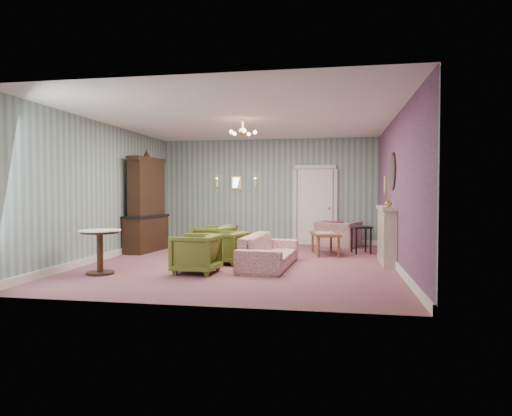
% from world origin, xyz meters
% --- Properties ---
extents(floor, '(7.00, 7.00, 0.00)m').
position_xyz_m(floor, '(0.00, 0.00, 0.00)').
color(floor, '#8B515B').
rests_on(floor, ground).
extents(ceiling, '(7.00, 7.00, 0.00)m').
position_xyz_m(ceiling, '(0.00, 0.00, 2.90)').
color(ceiling, white).
rests_on(ceiling, ground).
extents(wall_back, '(6.00, 0.00, 6.00)m').
position_xyz_m(wall_back, '(0.00, 3.50, 1.45)').
color(wall_back, slate).
rests_on(wall_back, ground).
extents(wall_front, '(6.00, 0.00, 6.00)m').
position_xyz_m(wall_front, '(0.00, -3.50, 1.45)').
color(wall_front, slate).
rests_on(wall_front, ground).
extents(wall_left, '(0.00, 7.00, 7.00)m').
position_xyz_m(wall_left, '(-3.00, 0.00, 1.45)').
color(wall_left, slate).
rests_on(wall_left, ground).
extents(wall_right, '(0.00, 7.00, 7.00)m').
position_xyz_m(wall_right, '(3.00, 0.00, 1.45)').
color(wall_right, slate).
rests_on(wall_right, ground).
extents(wall_right_floral, '(0.00, 7.00, 7.00)m').
position_xyz_m(wall_right_floral, '(2.98, 0.00, 1.45)').
color(wall_right_floral, '#B15882').
rests_on(wall_right_floral, ground).
extents(door, '(1.12, 0.12, 2.16)m').
position_xyz_m(door, '(1.30, 3.46, 1.08)').
color(door, white).
rests_on(door, floor).
extents(olive_chair_a, '(0.75, 0.79, 0.77)m').
position_xyz_m(olive_chair_a, '(-0.58, -1.30, 0.38)').
color(olive_chair_a, '#5C6523').
rests_on(olive_chair_a, floor).
extents(olive_chair_b, '(0.83, 0.86, 0.72)m').
position_xyz_m(olive_chair_b, '(-0.29, -0.15, 0.36)').
color(olive_chair_b, '#5C6523').
rests_on(olive_chair_b, floor).
extents(olive_chair_c, '(0.84, 0.87, 0.76)m').
position_xyz_m(olive_chair_c, '(-0.80, 0.65, 0.38)').
color(olive_chair_c, '#5C6523').
rests_on(olive_chair_c, floor).
extents(sofa_chintz, '(0.74, 2.15, 0.83)m').
position_xyz_m(sofa_chintz, '(0.59, -0.37, 0.41)').
color(sofa_chintz, '#9D3F54').
rests_on(sofa_chintz, floor).
extents(wingback_chair, '(1.21, 1.03, 0.90)m').
position_xyz_m(wingback_chair, '(1.92, 3.04, 0.45)').
color(wingback_chair, '#9D3F54').
rests_on(wingback_chair, floor).
extents(dresser, '(0.65, 1.49, 2.40)m').
position_xyz_m(dresser, '(-2.65, 1.32, 1.20)').
color(dresser, black).
rests_on(dresser, floor).
extents(fireplace, '(0.30, 1.40, 1.16)m').
position_xyz_m(fireplace, '(2.86, 0.40, 0.58)').
color(fireplace, beige).
rests_on(fireplace, floor).
extents(mantel_vase, '(0.15, 0.15, 0.15)m').
position_xyz_m(mantel_vase, '(2.84, 0.00, 1.23)').
color(mantel_vase, gold).
rests_on(mantel_vase, fireplace).
extents(oval_mirror, '(0.04, 0.76, 0.84)m').
position_xyz_m(oval_mirror, '(2.96, 0.40, 1.85)').
color(oval_mirror, white).
rests_on(oval_mirror, wall_right).
extents(framed_print, '(0.04, 0.34, 0.42)m').
position_xyz_m(framed_print, '(2.97, 1.75, 1.60)').
color(framed_print, gold).
rests_on(framed_print, wall_right).
extents(coffee_table, '(0.74, 1.09, 0.51)m').
position_xyz_m(coffee_table, '(1.62, 1.46, 0.25)').
color(coffee_table, brown).
rests_on(coffee_table, floor).
extents(side_table_black, '(0.52, 0.52, 0.64)m').
position_xyz_m(side_table_black, '(2.44, 1.81, 0.32)').
color(side_table_black, black).
rests_on(side_table_black, floor).
extents(pedestal_table, '(0.73, 0.73, 0.78)m').
position_xyz_m(pedestal_table, '(-2.20, -1.68, 0.39)').
color(pedestal_table, black).
rests_on(pedestal_table, floor).
extents(nesting_table, '(0.46, 0.52, 0.57)m').
position_xyz_m(nesting_table, '(-0.97, 2.89, 0.29)').
color(nesting_table, brown).
rests_on(nesting_table, floor).
extents(gilt_mirror_back, '(0.28, 0.06, 0.36)m').
position_xyz_m(gilt_mirror_back, '(-0.90, 3.46, 1.70)').
color(gilt_mirror_back, gold).
rests_on(gilt_mirror_back, wall_back).
extents(sconce_left, '(0.16, 0.12, 0.30)m').
position_xyz_m(sconce_left, '(-1.45, 3.44, 1.70)').
color(sconce_left, gold).
rests_on(sconce_left, wall_back).
extents(sconce_right, '(0.16, 0.12, 0.30)m').
position_xyz_m(sconce_right, '(-0.35, 3.44, 1.70)').
color(sconce_right, gold).
rests_on(sconce_right, wall_back).
extents(chandelier, '(0.56, 0.56, 0.36)m').
position_xyz_m(chandelier, '(0.00, 0.00, 2.63)').
color(chandelier, gold).
rests_on(chandelier, ceiling).
extents(burgundy_cushion, '(0.41, 0.28, 0.39)m').
position_xyz_m(burgundy_cushion, '(1.87, 2.89, 0.48)').
color(burgundy_cushion, maroon).
rests_on(burgundy_cushion, wingback_chair).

